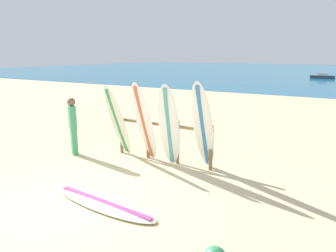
{
  "coord_description": "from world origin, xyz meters",
  "views": [
    {
      "loc": [
        4.2,
        -3.45,
        2.73
      ],
      "look_at": [
        0.45,
        3.23,
        0.88
      ],
      "focal_mm": 31.54,
      "sensor_mm": 36.0,
      "label": 1
    }
  ],
  "objects_px": {
    "surfboard_leaning_far_left": "(118,121)",
    "surfboard_leaning_center": "(203,128)",
    "surfboard_rack": "(162,135)",
    "surfboard_leaning_left": "(144,122)",
    "surfboard_lying_on_sand": "(104,203)",
    "beachgoer_standing": "(73,124)",
    "small_boat_offshore": "(323,76)",
    "surfboard_leaning_center_left": "(169,127)"
  },
  "relations": [
    {
      "from": "surfboard_leaning_center_left",
      "to": "surfboard_leaning_center",
      "type": "xyz_separation_m",
      "value": [
        0.84,
        0.1,
        0.06
      ]
    },
    {
      "from": "surfboard_leaning_left",
      "to": "surfboard_lying_on_sand",
      "type": "distance_m",
      "value": 2.59
    },
    {
      "from": "surfboard_leaning_center",
      "to": "beachgoer_standing",
      "type": "relative_size",
      "value": 1.39
    },
    {
      "from": "surfboard_leaning_left",
      "to": "beachgoer_standing",
      "type": "height_order",
      "value": "surfboard_leaning_left"
    },
    {
      "from": "surfboard_rack",
      "to": "surfboard_leaning_center_left",
      "type": "relative_size",
      "value": 1.32
    },
    {
      "from": "surfboard_leaning_center_left",
      "to": "surfboard_lying_on_sand",
      "type": "distance_m",
      "value": 2.43
    },
    {
      "from": "surfboard_lying_on_sand",
      "to": "beachgoer_standing",
      "type": "xyz_separation_m",
      "value": [
        -2.65,
        1.83,
        0.85
      ]
    },
    {
      "from": "surfboard_leaning_center",
      "to": "surfboard_leaning_left",
      "type": "bearing_deg",
      "value": -179.92
    },
    {
      "from": "surfboard_rack",
      "to": "surfboard_lying_on_sand",
      "type": "bearing_deg",
      "value": -84.65
    },
    {
      "from": "surfboard_leaning_far_left",
      "to": "surfboard_leaning_center",
      "type": "xyz_separation_m",
      "value": [
        2.44,
        0.04,
        0.12
      ]
    },
    {
      "from": "surfboard_leaning_center",
      "to": "small_boat_offshore",
      "type": "relative_size",
      "value": 0.84
    },
    {
      "from": "surfboard_leaning_left",
      "to": "surfboard_rack",
      "type": "bearing_deg",
      "value": 39.13
    },
    {
      "from": "surfboard_leaning_far_left",
      "to": "surfboard_leaning_center_left",
      "type": "height_order",
      "value": "surfboard_leaning_center_left"
    },
    {
      "from": "surfboard_rack",
      "to": "beachgoer_standing",
      "type": "xyz_separation_m",
      "value": [
        -2.41,
        -0.77,
        0.18
      ]
    },
    {
      "from": "surfboard_rack",
      "to": "beachgoer_standing",
      "type": "relative_size",
      "value": 1.75
    },
    {
      "from": "surfboard_leaning_far_left",
      "to": "surfboard_leaning_center",
      "type": "distance_m",
      "value": 2.45
    },
    {
      "from": "surfboard_leaning_far_left",
      "to": "small_boat_offshore",
      "type": "distance_m",
      "value": 34.14
    },
    {
      "from": "surfboard_lying_on_sand",
      "to": "surfboard_leaning_center",
      "type": "bearing_deg",
      "value": 66.32
    },
    {
      "from": "surfboard_rack",
      "to": "surfboard_leaning_left",
      "type": "distance_m",
      "value": 0.59
    },
    {
      "from": "surfboard_leaning_left",
      "to": "surfboard_leaning_center_left",
      "type": "xyz_separation_m",
      "value": [
        0.78,
        -0.1,
        0.0
      ]
    },
    {
      "from": "surfboard_leaning_left",
      "to": "surfboard_leaning_far_left",
      "type": "bearing_deg",
      "value": -177.7
    },
    {
      "from": "surfboard_leaning_far_left",
      "to": "beachgoer_standing",
      "type": "xyz_separation_m",
      "value": [
        -1.22,
        -0.44,
        -0.12
      ]
    },
    {
      "from": "beachgoer_standing",
      "to": "small_boat_offshore",
      "type": "bearing_deg",
      "value": 81.95
    },
    {
      "from": "surfboard_leaning_center",
      "to": "beachgoer_standing",
      "type": "xyz_separation_m",
      "value": [
        -3.66,
        -0.48,
        -0.23
      ]
    },
    {
      "from": "surfboard_rack",
      "to": "beachgoer_standing",
      "type": "bearing_deg",
      "value": -162.31
    },
    {
      "from": "beachgoer_standing",
      "to": "small_boat_offshore",
      "type": "relative_size",
      "value": 0.6
    },
    {
      "from": "surfboard_rack",
      "to": "small_boat_offshore",
      "type": "height_order",
      "value": "surfboard_rack"
    },
    {
      "from": "small_boat_offshore",
      "to": "surfboard_leaning_left",
      "type": "bearing_deg",
      "value": -94.74
    },
    {
      "from": "surfboard_leaning_center_left",
      "to": "beachgoer_standing",
      "type": "height_order",
      "value": "surfboard_leaning_center_left"
    },
    {
      "from": "surfboard_leaning_far_left",
      "to": "surfboard_leaning_left",
      "type": "xyz_separation_m",
      "value": [
        0.83,
        0.03,
        0.06
      ]
    },
    {
      "from": "surfboard_leaning_far_left",
      "to": "surfboard_leaning_center",
      "type": "relative_size",
      "value": 0.89
    },
    {
      "from": "beachgoer_standing",
      "to": "surfboard_rack",
      "type": "bearing_deg",
      "value": 17.69
    },
    {
      "from": "surfboard_rack",
      "to": "surfboard_leaning_center_left",
      "type": "bearing_deg",
      "value": -43.55
    },
    {
      "from": "surfboard_rack",
      "to": "surfboard_leaning_far_left",
      "type": "height_order",
      "value": "surfboard_leaning_far_left"
    },
    {
      "from": "surfboard_leaning_center_left",
      "to": "surfboard_leaning_center",
      "type": "distance_m",
      "value": 0.84
    },
    {
      "from": "surfboard_leaning_far_left",
      "to": "beachgoer_standing",
      "type": "bearing_deg",
      "value": -160.06
    },
    {
      "from": "surfboard_leaning_center",
      "to": "beachgoer_standing",
      "type": "distance_m",
      "value": 3.7
    },
    {
      "from": "surfboard_leaning_left",
      "to": "surfboard_leaning_center",
      "type": "xyz_separation_m",
      "value": [
        1.61,
        0.0,
        0.06
      ]
    },
    {
      "from": "surfboard_leaning_left",
      "to": "small_boat_offshore",
      "type": "height_order",
      "value": "surfboard_leaning_left"
    },
    {
      "from": "surfboard_leaning_far_left",
      "to": "surfboard_leaning_left",
      "type": "height_order",
      "value": "surfboard_leaning_left"
    },
    {
      "from": "surfboard_leaning_far_left",
      "to": "surfboard_lying_on_sand",
      "type": "distance_m",
      "value": 2.85
    },
    {
      "from": "surfboard_rack",
      "to": "surfboard_leaning_center",
      "type": "distance_m",
      "value": 1.35
    }
  ]
}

